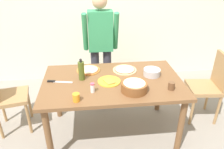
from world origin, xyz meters
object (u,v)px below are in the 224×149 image
at_px(pizza_raw_on_board, 125,70).
at_px(pizza_cooked_on_tray, 88,70).
at_px(cup_orange, 76,97).
at_px(cup_small_brown, 171,86).
at_px(person_cook, 101,44).
at_px(chair_wooden_left, 4,93).
at_px(olive_oil_bottle, 81,71).
at_px(plate_with_slice, 109,81).
at_px(chef_knife, 57,82).
at_px(popcorn_bowl, 134,86).
at_px(salt_shaker, 92,88).
at_px(chair_wooden_right, 210,83).
at_px(dining_table, 112,87).
at_px(mixing_bowl_steel, 152,72).

height_order(pizza_raw_on_board, pizza_cooked_on_tray, same).
xyz_separation_m(cup_orange, cup_small_brown, (1.00, 0.11, 0.00)).
relative_size(person_cook, chair_wooden_left, 1.71).
distance_m(person_cook, olive_oil_bottle, 0.75).
xyz_separation_m(person_cook, cup_orange, (-0.31, -1.13, -0.14)).
bearing_deg(chair_wooden_left, plate_with_slice, -10.56).
bearing_deg(person_cook, plate_with_slice, -86.86).
bearing_deg(chef_knife, popcorn_bowl, -18.43).
distance_m(plate_with_slice, cup_small_brown, 0.68).
relative_size(olive_oil_bottle, salt_shaker, 2.42).
relative_size(chair_wooden_right, cup_small_brown, 11.18).
bearing_deg(chair_wooden_left, pizza_cooked_on_tray, 4.13).
height_order(chair_wooden_right, chef_knife, chair_wooden_right).
bearing_deg(salt_shaker, dining_table, 44.12).
relative_size(person_cook, popcorn_bowl, 5.79).
height_order(popcorn_bowl, mixing_bowl_steel, popcorn_bowl).
relative_size(plate_with_slice, cup_orange, 3.06).
height_order(plate_with_slice, olive_oil_bottle, olive_oil_bottle).
distance_m(chair_wooden_left, salt_shaker, 1.20).
height_order(chair_wooden_left, cup_orange, chair_wooden_left).
bearing_deg(salt_shaker, pizza_raw_on_board, 48.23).
bearing_deg(chair_wooden_right, pizza_cooked_on_tray, 175.73).
xyz_separation_m(pizza_raw_on_board, olive_oil_bottle, (-0.53, -0.18, 0.10)).
height_order(chair_wooden_left, chair_wooden_right, same).
bearing_deg(chair_wooden_left, chef_knife, -14.65).
xyz_separation_m(chair_wooden_left, chef_knife, (0.69, -0.18, 0.23)).
bearing_deg(plate_with_slice, pizza_raw_on_board, 50.47).
height_order(popcorn_bowl, olive_oil_bottle, olive_oil_bottle).
relative_size(chair_wooden_right, salt_shaker, 8.96).
height_order(chair_wooden_left, olive_oil_bottle, olive_oil_bottle).
bearing_deg(pizza_raw_on_board, cup_small_brown, -49.88).
height_order(popcorn_bowl, cup_orange, popcorn_bowl).
height_order(mixing_bowl_steel, cup_small_brown, cup_small_brown).
xyz_separation_m(pizza_raw_on_board, plate_with_slice, (-0.22, -0.27, -0.00)).
bearing_deg(salt_shaker, popcorn_bowl, -3.08).
bearing_deg(salt_shaker, chef_knife, 147.46).
bearing_deg(popcorn_bowl, cup_small_brown, -1.56).
distance_m(pizza_raw_on_board, popcorn_bowl, 0.49).
bearing_deg(popcorn_bowl, salt_shaker, 176.92).
bearing_deg(pizza_raw_on_board, pizza_cooked_on_tray, 174.40).
bearing_deg(person_cook, salt_shaker, -98.67).
relative_size(dining_table, mixing_bowl_steel, 8.00).
bearing_deg(mixing_bowl_steel, popcorn_bowl, -130.84).
height_order(pizza_raw_on_board, cup_small_brown, cup_small_brown).
distance_m(pizza_cooked_on_tray, mixing_bowl_steel, 0.78).
distance_m(plate_with_slice, olive_oil_bottle, 0.34).
bearing_deg(pizza_cooked_on_tray, mixing_bowl_steel, -15.37).
bearing_deg(dining_table, cup_orange, -136.68).
bearing_deg(dining_table, olive_oil_bottle, 169.99).
relative_size(person_cook, chair_wooden_right, 1.71).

